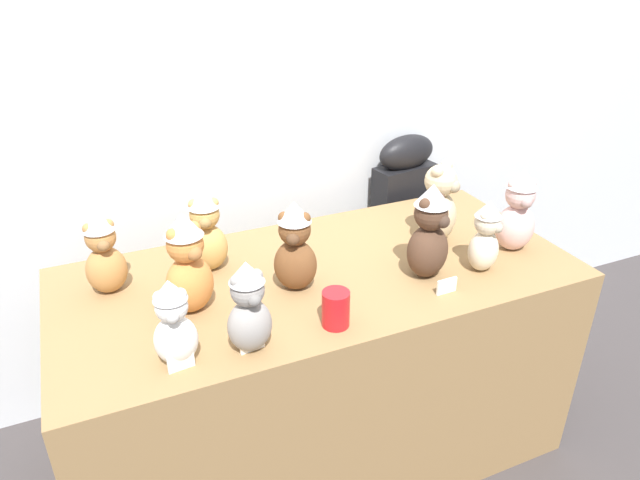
{
  "coord_description": "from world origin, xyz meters",
  "views": [
    {
      "loc": [
        -0.66,
        -1.26,
        1.79
      ],
      "look_at": [
        0.0,
        0.25,
        0.92
      ],
      "focal_mm": 32.4,
      "sensor_mm": 36.0,
      "label": 1
    }
  ],
  "objects_px": {
    "instrument_case": "(400,242)",
    "teddy_bear_sand": "(438,206)",
    "display_table": "(320,366)",
    "teddy_bear_honey": "(206,231)",
    "teddy_bear_cream": "(485,237)",
    "party_cup_red": "(336,309)",
    "teddy_bear_blush": "(518,211)",
    "teddy_bear_chestnut": "(295,247)",
    "teddy_bear_ash": "(249,308)",
    "teddy_bear_snow": "(174,323)",
    "teddy_bear_caramel": "(104,254)",
    "teddy_bear_cocoa": "(429,232)",
    "teddy_bear_ginger": "(188,264)"
  },
  "relations": [
    {
      "from": "party_cup_red",
      "to": "teddy_bear_chestnut",
      "type": "bearing_deg",
      "value": 97.84
    },
    {
      "from": "teddy_bear_cocoa",
      "to": "teddy_bear_honey",
      "type": "distance_m",
      "value": 0.72
    },
    {
      "from": "teddy_bear_cream",
      "to": "party_cup_red",
      "type": "distance_m",
      "value": 0.59
    },
    {
      "from": "teddy_bear_caramel",
      "to": "teddy_bear_cream",
      "type": "bearing_deg",
      "value": -22.57
    },
    {
      "from": "teddy_bear_blush",
      "to": "teddy_bear_snow",
      "type": "xyz_separation_m",
      "value": [
        -1.21,
        -0.14,
        -0.03
      ]
    },
    {
      "from": "teddy_bear_cocoa",
      "to": "teddy_bear_honey",
      "type": "bearing_deg",
      "value": 133.62
    },
    {
      "from": "teddy_bear_sand",
      "to": "teddy_bear_honey",
      "type": "relative_size",
      "value": 1.04
    },
    {
      "from": "teddy_bear_chestnut",
      "to": "teddy_bear_ash",
      "type": "bearing_deg",
      "value": -105.22
    },
    {
      "from": "instrument_case",
      "to": "teddy_bear_sand",
      "type": "xyz_separation_m",
      "value": [
        -0.16,
        -0.49,
        0.42
      ]
    },
    {
      "from": "teddy_bear_snow",
      "to": "teddy_bear_ginger",
      "type": "relative_size",
      "value": 0.78
    },
    {
      "from": "teddy_bear_chestnut",
      "to": "teddy_bear_cream",
      "type": "height_order",
      "value": "teddy_bear_chestnut"
    },
    {
      "from": "instrument_case",
      "to": "party_cup_red",
      "type": "height_order",
      "value": "instrument_case"
    },
    {
      "from": "display_table",
      "to": "teddy_bear_honey",
      "type": "relative_size",
      "value": 5.93
    },
    {
      "from": "teddy_bear_sand",
      "to": "teddy_bear_ginger",
      "type": "bearing_deg",
      "value": 155.24
    },
    {
      "from": "teddy_bear_ash",
      "to": "teddy_bear_caramel",
      "type": "bearing_deg",
      "value": 117.1
    },
    {
      "from": "display_table",
      "to": "teddy_bear_cocoa",
      "type": "relative_size",
      "value": 5.33
    },
    {
      "from": "teddy_bear_caramel",
      "to": "teddy_bear_honey",
      "type": "xyz_separation_m",
      "value": [
        0.32,
        0.01,
        0.01
      ]
    },
    {
      "from": "instrument_case",
      "to": "party_cup_red",
      "type": "bearing_deg",
      "value": -139.65
    },
    {
      "from": "display_table",
      "to": "party_cup_red",
      "type": "xyz_separation_m",
      "value": [
        -0.08,
        -0.29,
        0.45
      ]
    },
    {
      "from": "teddy_bear_chestnut",
      "to": "teddy_bear_caramel",
      "type": "relative_size",
      "value": 1.09
    },
    {
      "from": "teddy_bear_cocoa",
      "to": "teddy_bear_sand",
      "type": "height_order",
      "value": "teddy_bear_cocoa"
    },
    {
      "from": "teddy_bear_blush",
      "to": "teddy_bear_sand",
      "type": "bearing_deg",
      "value": 156.24
    },
    {
      "from": "teddy_bear_caramel",
      "to": "teddy_bear_ginger",
      "type": "bearing_deg",
      "value": -49.15
    },
    {
      "from": "teddy_bear_ash",
      "to": "teddy_bear_cream",
      "type": "bearing_deg",
      "value": -1.61
    },
    {
      "from": "instrument_case",
      "to": "teddy_bear_ash",
      "type": "bearing_deg",
      "value": -148.14
    },
    {
      "from": "teddy_bear_snow",
      "to": "teddy_bear_sand",
      "type": "bearing_deg",
      "value": 24.54
    },
    {
      "from": "display_table",
      "to": "teddy_bear_sand",
      "type": "relative_size",
      "value": 5.69
    },
    {
      "from": "instrument_case",
      "to": "teddy_bear_honey",
      "type": "height_order",
      "value": "teddy_bear_honey"
    },
    {
      "from": "teddy_bear_cocoa",
      "to": "teddy_bear_caramel",
      "type": "xyz_separation_m",
      "value": [
        -0.96,
        0.32,
        -0.02
      ]
    },
    {
      "from": "display_table",
      "to": "teddy_bear_cocoa",
      "type": "distance_m",
      "value": 0.66
    },
    {
      "from": "teddy_bear_ginger",
      "to": "teddy_bear_chestnut",
      "type": "bearing_deg",
      "value": -21.94
    },
    {
      "from": "instrument_case",
      "to": "teddy_bear_cocoa",
      "type": "distance_m",
      "value": 0.87
    },
    {
      "from": "teddy_bear_snow",
      "to": "teddy_bear_cream",
      "type": "relative_size",
      "value": 1.0
    },
    {
      "from": "teddy_bear_snow",
      "to": "teddy_bear_ash",
      "type": "distance_m",
      "value": 0.19
    },
    {
      "from": "teddy_bear_blush",
      "to": "teddy_bear_caramel",
      "type": "height_order",
      "value": "teddy_bear_blush"
    },
    {
      "from": "teddy_bear_caramel",
      "to": "teddy_bear_sand",
      "type": "relative_size",
      "value": 0.91
    },
    {
      "from": "teddy_bear_blush",
      "to": "teddy_bear_honey",
      "type": "height_order",
      "value": "teddy_bear_blush"
    },
    {
      "from": "teddy_bear_cocoa",
      "to": "instrument_case",
      "type": "bearing_deg",
      "value": 44.88
    },
    {
      "from": "teddy_bear_chestnut",
      "to": "teddy_bear_cream",
      "type": "xyz_separation_m",
      "value": [
        0.61,
        -0.14,
        -0.02
      ]
    },
    {
      "from": "teddy_bear_honey",
      "to": "instrument_case",
      "type": "bearing_deg",
      "value": 32.25
    },
    {
      "from": "teddy_bear_blush",
      "to": "party_cup_red",
      "type": "height_order",
      "value": "teddy_bear_blush"
    },
    {
      "from": "teddy_bear_caramel",
      "to": "teddy_bear_cream",
      "type": "distance_m",
      "value": 1.21
    },
    {
      "from": "display_table",
      "to": "teddy_bear_snow",
      "type": "relative_size",
      "value": 6.87
    },
    {
      "from": "teddy_bear_caramel",
      "to": "teddy_bear_sand",
      "type": "distance_m",
      "value": 1.13
    },
    {
      "from": "teddy_bear_cream",
      "to": "teddy_bear_blush",
      "type": "bearing_deg",
      "value": -6.65
    },
    {
      "from": "teddy_bear_cream",
      "to": "teddy_bear_sand",
      "type": "bearing_deg",
      "value": 68.35
    },
    {
      "from": "teddy_bear_honey",
      "to": "teddy_bear_cream",
      "type": "height_order",
      "value": "teddy_bear_honey"
    },
    {
      "from": "teddy_bear_sand",
      "to": "teddy_bear_cream",
      "type": "distance_m",
      "value": 0.24
    },
    {
      "from": "teddy_bear_snow",
      "to": "party_cup_red",
      "type": "relative_size",
      "value": 2.27
    },
    {
      "from": "teddy_bear_cocoa",
      "to": "teddy_bear_blush",
      "type": "relative_size",
      "value": 1.07
    }
  ]
}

